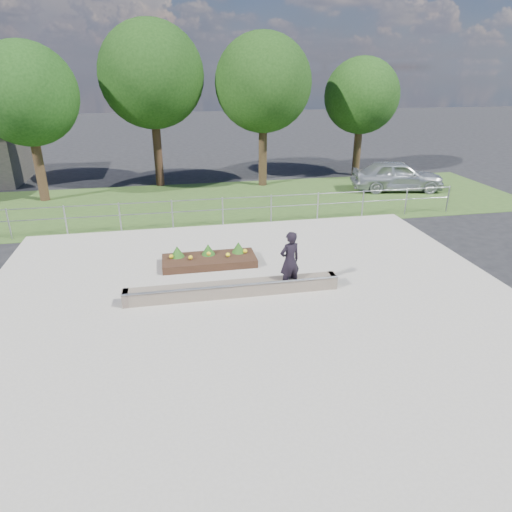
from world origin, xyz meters
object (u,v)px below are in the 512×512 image
Objects in this scene: skateboarder at (290,261)px; parked_car at (397,176)px; grind_ledge at (233,289)px; planter_bed at (209,259)px.

skateboarder reaches higher than parked_car.
skateboarder is 0.39× the size of parked_car.
planter_bed reaches higher than grind_ledge.
parked_car reaches higher than grind_ledge.
planter_bed is 13.24m from parked_car.
skateboarder reaches higher than planter_bed.
planter_bed is at bearing 137.61° from parked_car.
parked_car is at bearing 36.91° from planter_bed.
grind_ledge is 2.00× the size of planter_bed.
grind_ledge is at bearing 178.29° from skateboarder.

